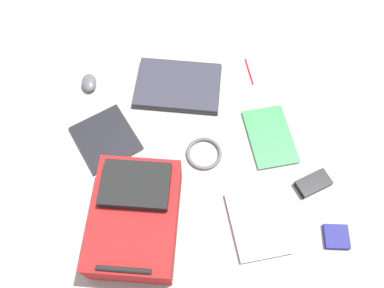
# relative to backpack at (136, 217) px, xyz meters

# --- Properties ---
(ground_plane) EXTENTS (3.42, 3.42, 0.00)m
(ground_plane) POSITION_rel_backpack_xyz_m (-0.26, -0.23, -0.08)
(ground_plane) COLOR gray
(backpack) EXTENTS (0.38, 0.46, 0.19)m
(backpack) POSITION_rel_backpack_xyz_m (0.00, 0.00, 0.00)
(backpack) COLOR maroon
(backpack) RESTS_ON ground_plane
(laptop) EXTENTS (0.42, 0.35, 0.03)m
(laptop) POSITION_rel_backpack_xyz_m (-0.26, -0.55, -0.07)
(laptop) COLOR #24242C
(laptop) RESTS_ON ground_plane
(book_red) EXTENTS (0.18, 0.27, 0.01)m
(book_red) POSITION_rel_backpack_xyz_m (-0.57, -0.24, -0.08)
(book_red) COLOR silver
(book_red) RESTS_ON ground_plane
(book_blue) EXTENTS (0.29, 0.30, 0.01)m
(book_blue) POSITION_rel_backpack_xyz_m (0.07, -0.37, -0.08)
(book_blue) COLOR silver
(book_blue) RESTS_ON ground_plane
(book_comic) EXTENTS (0.20, 0.26, 0.02)m
(book_comic) POSITION_rel_backpack_xyz_m (-0.42, 0.09, -0.07)
(book_comic) COLOR silver
(book_comic) RESTS_ON ground_plane
(computer_mouse) EXTENTS (0.07, 0.10, 0.04)m
(computer_mouse) POSITION_rel_backpack_xyz_m (0.11, -0.65, -0.06)
(computer_mouse) COLOR #4C4C51
(computer_mouse) RESTS_ON ground_plane
(cable_coil) EXTENTS (0.14, 0.14, 0.01)m
(cable_coil) POSITION_rel_backpack_xyz_m (-0.29, -0.22, -0.08)
(cable_coil) COLOR #4C4C51
(cable_coil) RESTS_ON ground_plane
(power_brick) EXTENTS (0.14, 0.10, 0.03)m
(power_brick) POSITION_rel_backpack_xyz_m (-0.67, -0.00, -0.07)
(power_brick) COLOR black
(power_brick) RESTS_ON ground_plane
(pen_black) EXTENTS (0.01, 0.14, 0.01)m
(pen_black) POSITION_rel_backpack_xyz_m (-0.58, -0.57, -0.08)
(pen_black) COLOR red
(pen_black) RESTS_ON ground_plane
(earbud_pouch) EXTENTS (0.10, 0.10, 0.02)m
(earbud_pouch) POSITION_rel_backpack_xyz_m (-0.68, 0.20, -0.07)
(earbud_pouch) COLOR navy
(earbud_pouch) RESTS_ON ground_plane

